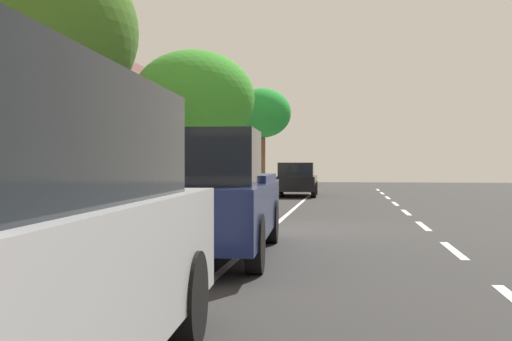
{
  "coord_description": "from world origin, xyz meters",
  "views": [
    {
      "loc": [
        -1.4,
        14.09,
        1.45
      ],
      "look_at": [
        0.74,
        -0.98,
        1.3
      ],
      "focal_mm": 44.29,
      "sensor_mm": 36.0,
      "label": 1
    }
  ],
  "objects": [
    {
      "name": "ground",
      "position": [
        0.0,
        0.0,
        0.0
      ],
      "size": [
        74.11,
        74.11,
        0.0
      ],
      "primitive_type": "plane",
      "color": "#2D2D2D"
    },
    {
      "name": "curb_edge",
      "position": [
        1.73,
        0.0,
        0.08
      ],
      "size": [
        0.16,
        46.32,
        0.16
      ],
      "primitive_type": "cube",
      "color": "gray",
      "rests_on": "ground"
    },
    {
      "name": "lane_stripe_bike_edge",
      "position": [
        0.26,
        0.0,
        0.0
      ],
      "size": [
        0.12,
        46.32,
        0.01
      ],
      "primitive_type": "cube",
      "color": "white",
      "rests_on": "ground"
    },
    {
      "name": "street_tree_mid_block",
      "position": [
        3.02,
        -3.98,
        3.37
      ],
      "size": [
        3.58,
        3.58,
        4.63
      ],
      "color": "#4B3725",
      "rests_on": "sidewalk"
    },
    {
      "name": "street_tree_far_end",
      "position": [
        3.02,
        5.28,
        3.38
      ],
      "size": [
        2.76,
        2.76,
        4.57
      ],
      "color": "#474027",
      "rests_on": "sidewalk"
    },
    {
      "name": "parked_pickup_dark_blue_second",
      "position": [
        0.76,
        4.36,
        0.9
      ],
      "size": [
        2.22,
        5.39,
        1.95
      ],
      "color": "navy",
      "rests_on": "ground"
    },
    {
      "name": "cyclist_with_backpack",
      "position": [
        1.48,
        -0.81,
        1.12
      ],
      "size": [
        0.53,
        0.55,
        1.81
      ],
      "color": "#C6B284",
      "rests_on": "ground"
    },
    {
      "name": "street_tree_near_cyclist",
      "position": [
        3.02,
        -19.23,
        4.14
      ],
      "size": [
        3.1,
        3.1,
        5.34
      ],
      "color": "brown",
      "rests_on": "sidewalk"
    },
    {
      "name": "building_facade",
      "position": [
        5.42,
        0.0,
        2.33
      ],
      "size": [
        0.5,
        46.32,
        4.65
      ],
      "primitive_type": "cube",
      "color": "#B16676",
      "rests_on": "ground"
    },
    {
      "name": "pedestrian_on_phone",
      "position": [
        3.78,
        -5.25,
        1.14
      ],
      "size": [
        0.42,
        0.51,
        1.73
      ],
      "color": "black",
      "rests_on": "sidewalk"
    },
    {
      "name": "lane_stripe_centre",
      "position": [
        -3.2,
        -1.06,
        0.0
      ],
      "size": [
        0.14,
        44.2,
        0.01
      ],
      "color": "white",
      "rests_on": "ground"
    },
    {
      "name": "sidewalk",
      "position": [
        3.49,
        0.0,
        0.08
      ],
      "size": [
        3.36,
        46.32,
        0.16
      ],
      "primitive_type": "cube",
      "color": "#A09890",
      "rests_on": "ground"
    },
    {
      "name": "parked_sedan_black_nearest",
      "position": [
        0.8,
        -14.46,
        0.75
      ],
      "size": [
        1.91,
        4.44,
        1.52
      ],
      "color": "black",
      "rests_on": "ground"
    },
    {
      "name": "bicycle_at_curb",
      "position": [
        1.26,
        -0.35,
        0.38
      ],
      "size": [
        1.62,
        0.77,
        0.77
      ],
      "color": "black",
      "rests_on": "ground"
    }
  ]
}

